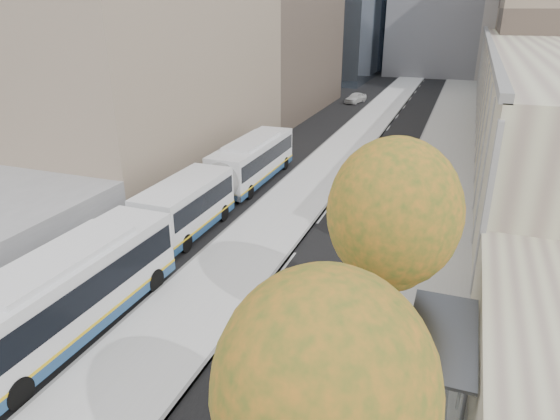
% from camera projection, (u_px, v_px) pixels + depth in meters
% --- Properties ---
extents(bus_platform, '(4.25, 150.00, 0.15)m').
position_uv_depth(bus_platform, '(333.00, 160.00, 38.97)').
color(bus_platform, silver).
rests_on(bus_platform, ground).
extents(sidewalk, '(4.75, 150.00, 0.08)m').
position_uv_depth(sidewalk, '(440.00, 172.00, 36.41)').
color(sidewalk, gray).
rests_on(sidewalk, ground).
extents(bus_shelter, '(1.90, 4.40, 2.53)m').
position_uv_depth(bus_shelter, '(448.00, 348.00, 14.23)').
color(bus_shelter, '#383A3F').
rests_on(bus_shelter, sidewalk).
extents(tree_b, '(4.00, 4.00, 6.97)m').
position_uv_depth(tree_b, '(324.00, 391.00, 8.65)').
color(tree_b, '#2E2317').
rests_on(tree_b, sidewalk).
extents(tree_c, '(4.20, 4.20, 7.28)m').
position_uv_depth(tree_c, '(394.00, 213.00, 15.51)').
color(tree_c, '#2E2317').
rests_on(tree_c, sidewalk).
extents(bus_far, '(2.51, 16.88, 2.81)m').
position_uv_depth(bus_far, '(228.00, 176.00, 30.63)').
color(bus_far, silver).
rests_on(bus_far, ground).
extents(distant_car, '(2.45, 4.00, 1.27)m').
position_uv_depth(distant_car, '(356.00, 98.00, 62.35)').
color(distant_car, '#BEBEBE').
rests_on(distant_car, ground).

